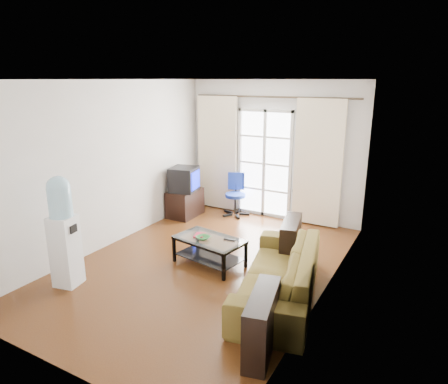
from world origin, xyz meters
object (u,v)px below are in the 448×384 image
object	(u,v)px
coffee_table	(209,248)
task_chair	(235,203)
tv_stand	(185,203)
sofa	(279,273)
crt_tv	(183,179)
water_cooler	(63,230)

from	to	relation	value
coffee_table	task_chair	bearing A→B (deg)	107.93
tv_stand	task_chair	size ratio (longest dim) A/B	0.86
sofa	task_chair	world-z (taller)	task_chair
coffee_table	crt_tv	distance (m)	2.34
crt_tv	task_chair	world-z (taller)	crt_tv
sofa	water_cooler	world-z (taller)	water_cooler
crt_tv	water_cooler	distance (m)	3.09
task_chair	water_cooler	distance (m)	3.78
coffee_table	tv_stand	distance (m)	2.31
crt_tv	task_chair	distance (m)	1.18
tv_stand	crt_tv	xyz separation A→B (m)	(0.00, -0.05, 0.51)
tv_stand	water_cooler	bearing A→B (deg)	-87.18
crt_tv	task_chair	bearing A→B (deg)	22.84
sofa	water_cooler	xyz separation A→B (m)	(-2.62, -1.11, 0.47)
crt_tv	tv_stand	bearing A→B (deg)	78.18
tv_stand	task_chair	distance (m)	1.03
tv_stand	crt_tv	bearing A→B (deg)	-91.27
tv_stand	sofa	bearing A→B (deg)	-36.72
coffee_table	task_chair	world-z (taller)	task_chair
sofa	coffee_table	size ratio (longest dim) A/B	2.13
sofa	water_cooler	distance (m)	2.88
sofa	tv_stand	xyz separation A→B (m)	(-2.84, 2.02, -0.06)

